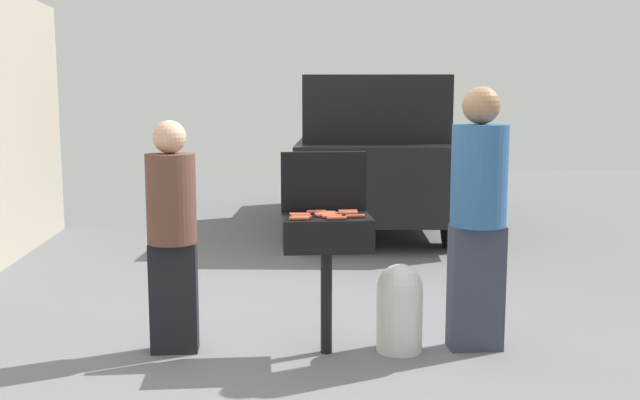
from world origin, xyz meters
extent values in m
plane|color=slate|center=(0.00, 0.00, 0.00)|extent=(24.00, 24.00, 0.00)
cylinder|color=black|center=(0.07, -0.12, 0.37)|extent=(0.08, 0.08, 0.74)
cube|color=black|center=(0.07, -0.12, 0.85)|extent=(0.60, 0.44, 0.22)
cube|color=black|center=(0.07, 0.10, 1.17)|extent=(0.60, 0.05, 0.42)
cylinder|color=#C6593D|center=(0.23, -0.09, 0.97)|extent=(0.13, 0.03, 0.03)
cylinder|color=#B74C33|center=(0.09, -0.10, 0.97)|extent=(0.13, 0.03, 0.03)
cylinder|color=#C6593D|center=(0.06, -0.13, 0.97)|extent=(0.13, 0.03, 0.03)
cylinder|color=#B74C33|center=(-0.10, -0.23, 0.97)|extent=(0.13, 0.03, 0.03)
cylinder|color=#C6593D|center=(-0.12, -0.28, 0.97)|extent=(0.13, 0.03, 0.03)
cylinder|color=#C6593D|center=(0.07, -0.17, 0.97)|extent=(0.13, 0.03, 0.03)
cylinder|color=#B74C33|center=(-0.10, -0.15, 0.97)|extent=(0.13, 0.03, 0.03)
cylinder|color=#C6593D|center=(0.08, -0.05, 0.97)|extent=(0.13, 0.04, 0.03)
cylinder|color=#C6593D|center=(0.10, -0.22, 0.97)|extent=(0.13, 0.03, 0.03)
cylinder|color=#C6593D|center=(0.01, -0.01, 0.97)|extent=(0.13, 0.04, 0.03)
cylinder|color=#B74C33|center=(0.13, -0.28, 0.97)|extent=(0.13, 0.03, 0.03)
cylinder|color=#C6593D|center=(-0.11, -0.12, 0.97)|extent=(0.13, 0.04, 0.03)
cylinder|color=#C6593D|center=(0.23, -0.01, 0.97)|extent=(0.13, 0.03, 0.03)
cylinder|color=#AD4228|center=(0.26, -0.22, 0.97)|extent=(0.13, 0.04, 0.03)
cylinder|color=silver|center=(0.58, -0.12, 0.23)|extent=(0.32, 0.32, 0.46)
sphere|color=silver|center=(0.58, -0.12, 0.46)|extent=(0.31, 0.31, 0.31)
cube|color=black|center=(-0.97, 0.00, 0.39)|extent=(0.32, 0.18, 0.77)
cylinder|color=brown|center=(-0.97, 0.00, 1.08)|extent=(0.34, 0.34, 0.61)
sphere|color=tan|center=(-0.97, 0.00, 1.49)|extent=(0.22, 0.22, 0.22)
cube|color=#333847|center=(1.12, -0.12, 0.44)|extent=(0.37, 0.20, 0.88)
cylinder|color=#2D598C|center=(1.12, -0.12, 1.23)|extent=(0.38, 0.38, 0.70)
sphere|color=#936B4C|center=(1.12, -0.12, 1.70)|extent=(0.26, 0.26, 0.26)
cube|color=black|center=(1.18, 4.99, 0.77)|extent=(2.37, 4.58, 0.90)
cube|color=black|center=(1.15, 4.79, 1.62)|extent=(2.04, 2.78, 0.80)
cylinder|color=black|center=(1.90, 3.36, 0.32)|extent=(0.29, 0.66, 0.64)
cylinder|color=black|center=(0.11, 3.56, 0.32)|extent=(0.29, 0.66, 0.64)
cylinder|color=black|center=(2.24, 6.42, 0.32)|extent=(0.29, 0.66, 0.64)
cylinder|color=black|center=(0.45, 6.62, 0.32)|extent=(0.29, 0.66, 0.64)
camera|label=1|loc=(-0.38, -4.96, 1.76)|focal=40.92mm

